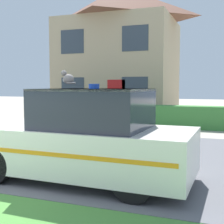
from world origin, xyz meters
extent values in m
cube|color=#5B5B60|center=(0.00, 4.10, 0.01)|extent=(28.00, 6.80, 0.01)
cube|color=#3D7F38|center=(1.34, 9.89, 0.47)|extent=(12.55, 0.81, 0.94)
cylinder|color=black|center=(0.06, 2.66, 0.34)|extent=(0.66, 0.21, 0.66)
cylinder|color=black|center=(2.66, 2.61, 0.34)|extent=(0.66, 0.21, 0.66)
cylinder|color=black|center=(2.63, 1.07, 0.34)|extent=(0.66, 0.21, 0.66)
cube|color=silver|center=(1.34, 1.87, 0.60)|extent=(4.23, 1.83, 0.81)
cube|color=#232833|center=(1.65, 1.86, 1.36)|extent=(1.94, 1.60, 0.71)
cube|color=silver|center=(1.65, 1.86, 1.69)|extent=(1.94, 1.60, 0.04)
cube|color=orange|center=(1.36, 2.74, 0.66)|extent=(3.98, 0.10, 0.07)
cube|color=orange|center=(1.32, 1.00, 0.66)|extent=(3.98, 0.10, 0.07)
cylinder|color=blue|center=(1.65, 1.86, 1.76)|extent=(0.19, 0.19, 0.09)
ellipsoid|color=gray|center=(1.12, 1.88, 1.89)|extent=(0.23, 0.18, 0.18)
ellipsoid|color=white|center=(1.04, 1.87, 1.88)|extent=(0.07, 0.09, 0.10)
sphere|color=gray|center=(1.03, 1.86, 2.00)|extent=(0.11, 0.11, 0.11)
cone|color=gray|center=(1.03, 1.89, 2.05)|extent=(0.04, 0.04, 0.04)
cone|color=gray|center=(1.04, 1.84, 2.05)|extent=(0.04, 0.04, 0.04)
cylinder|color=gray|center=(1.20, 1.82, 1.82)|extent=(0.17, 0.06, 0.03)
cube|color=tan|center=(-2.42, 14.99, 2.84)|extent=(6.54, 5.49, 5.68)
pyramid|color=brown|center=(-2.42, 14.99, 6.71)|extent=(6.87, 5.77, 2.07)
cube|color=red|center=(-1.64, 12.23, 1.05)|extent=(1.00, 0.02, 2.10)
cube|color=#333D47|center=(-4.22, 12.23, 1.59)|extent=(1.40, 0.02, 1.30)
cube|color=#333D47|center=(-0.62, 12.23, 1.59)|extent=(1.40, 0.02, 1.30)
cube|color=#333D47|center=(-4.22, 12.23, 4.20)|extent=(1.40, 0.02, 1.30)
cube|color=#333D47|center=(-0.62, 12.23, 4.20)|extent=(1.40, 0.02, 1.30)
camera|label=1|loc=(3.93, -3.32, 1.76)|focal=50.00mm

